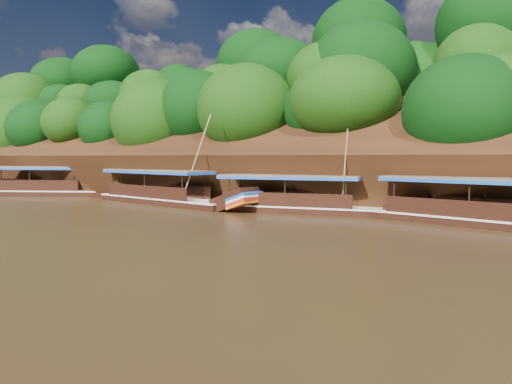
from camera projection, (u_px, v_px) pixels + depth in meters
ground at (252, 230)px, 24.62m from camera, size 160.00×160.00×0.00m
riverbank at (390, 177)px, 43.74m from camera, size 120.00×30.06×19.40m
boat_0 at (509, 218)px, 25.00m from camera, size 15.60×5.74×6.46m
boat_1 at (311, 205)px, 32.03m from camera, size 14.22×4.51×5.76m
boat_2 at (170, 197)px, 37.83m from camera, size 16.75×5.27×7.08m
boat_3 at (52, 189)px, 46.60m from camera, size 14.76×8.60×3.25m
reeds at (279, 196)px, 34.72m from camera, size 48.09×2.42×1.93m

